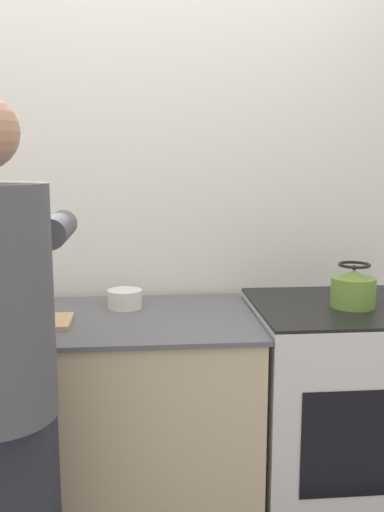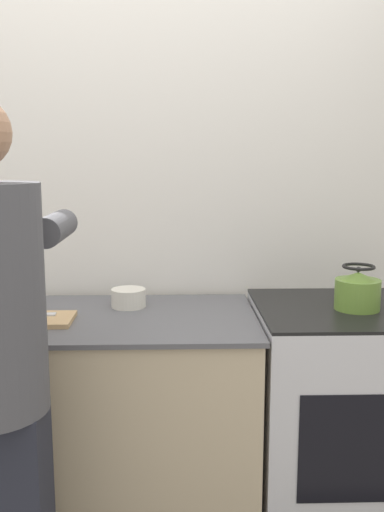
% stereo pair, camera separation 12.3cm
% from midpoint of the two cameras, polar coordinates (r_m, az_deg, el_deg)
% --- Properties ---
extents(wall_back, '(8.00, 0.05, 2.60)m').
position_cam_midpoint_polar(wall_back, '(2.52, -4.67, 5.65)').
color(wall_back, white).
rests_on(wall_back, ground_plane).
extents(counter, '(1.68, 0.68, 0.88)m').
position_cam_midpoint_polar(counter, '(2.41, -13.35, -16.07)').
color(counter, '#C6B28E').
rests_on(counter, ground_plane).
extents(oven, '(0.66, 0.64, 0.91)m').
position_cam_midpoint_polar(oven, '(2.45, 15.89, -15.33)').
color(oven, silver).
rests_on(oven, ground_plane).
extents(cutting_board, '(0.36, 0.19, 0.02)m').
position_cam_midpoint_polar(cutting_board, '(2.19, -14.96, -6.19)').
color(cutting_board, tan).
rests_on(cutting_board, counter).
extents(knife, '(0.23, 0.05, 0.01)m').
position_cam_midpoint_polar(knife, '(2.21, -15.02, -5.73)').
color(knife, silver).
rests_on(knife, cutting_board).
extents(kettle, '(0.17, 0.17, 0.17)m').
position_cam_midpoint_polar(kettle, '(2.26, 17.73, -3.34)').
color(kettle, olive).
rests_on(kettle, oven).
extents(bowl_prep, '(0.14, 0.14, 0.07)m').
position_cam_midpoint_polar(bowl_prep, '(2.33, -4.75, -4.21)').
color(bowl_prep, silver).
rests_on(bowl_prep, counter).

